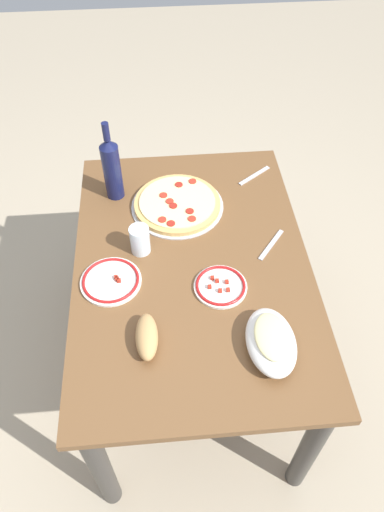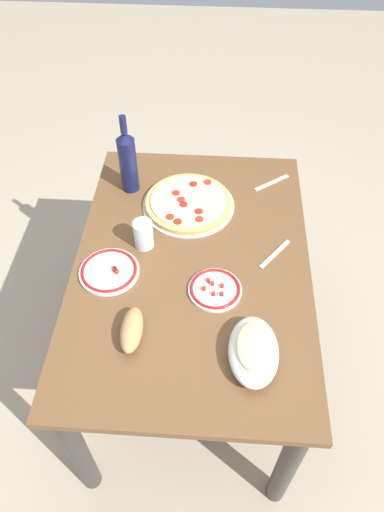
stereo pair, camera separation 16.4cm
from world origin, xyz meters
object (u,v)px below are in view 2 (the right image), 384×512
(pepperoni_pizza, at_px, (189,203))
(baked_pasta_dish, at_px, (254,350))
(wine_bottle, at_px, (128,161))
(dining_table, at_px, (192,283))
(side_plate_near, at_px, (109,271))
(side_plate_far, at_px, (215,289))
(bread_loaf, at_px, (132,330))
(water_glass, at_px, (143,234))

(pepperoni_pizza, height_order, baked_pasta_dish, baked_pasta_dish)
(baked_pasta_dish, height_order, wine_bottle, wine_bottle)
(dining_table, height_order, baked_pasta_dish, baked_pasta_dish)
(side_plate_near, distance_m, side_plate_far, 0.37)
(dining_table, xyz_separation_m, side_plate_near, (0.07, -0.28, 0.13))
(side_plate_near, bearing_deg, side_plate_far, 81.48)
(bread_loaf, bearing_deg, baked_pasta_dish, 81.94)
(side_plate_far, distance_m, bread_loaf, 0.31)
(water_glass, bearing_deg, side_plate_far, 53.79)
(side_plate_far, bearing_deg, bread_loaf, -53.03)
(pepperoni_pizza, height_order, bread_loaf, bread_loaf)
(side_plate_far, bearing_deg, side_plate_near, -98.52)
(baked_pasta_dish, height_order, side_plate_near, baked_pasta_dish)
(wine_bottle, distance_m, water_glass, 0.33)
(side_plate_far, bearing_deg, pepperoni_pizza, -163.95)
(water_glass, bearing_deg, baked_pasta_dish, 41.49)
(dining_table, height_order, pepperoni_pizza, pepperoni_pizza)
(side_plate_far, relative_size, bread_loaf, 1.10)
(dining_table, distance_m, baked_pasta_dish, 0.45)
(dining_table, relative_size, water_glass, 11.15)
(dining_table, bearing_deg, water_glass, -111.42)
(water_glass, bearing_deg, bread_loaf, 1.92)
(baked_pasta_dish, relative_size, side_plate_far, 1.34)
(pepperoni_pizza, relative_size, water_glass, 3.29)
(wine_bottle, distance_m, side_plate_near, 0.46)
(water_glass, relative_size, side_plate_near, 0.53)
(pepperoni_pizza, bearing_deg, bread_loaf, -12.51)
(dining_table, relative_size, baked_pasta_dish, 5.08)
(wine_bottle, relative_size, bread_loaf, 2.03)
(side_plate_far, bearing_deg, water_glass, -126.21)
(water_glass, relative_size, bread_loaf, 0.67)
(baked_pasta_dish, xyz_separation_m, wine_bottle, (-0.74, -0.48, 0.10))
(water_glass, height_order, bread_loaf, water_glass)
(baked_pasta_dish, xyz_separation_m, side_plate_near, (-0.30, -0.49, -0.03))
(dining_table, relative_size, wine_bottle, 3.68)
(side_plate_near, bearing_deg, baked_pasta_dish, 58.75)
(baked_pasta_dish, bearing_deg, pepperoni_pizza, -159.88)
(wine_bottle, xyz_separation_m, side_plate_far, (0.50, 0.36, -0.13))
(dining_table, bearing_deg, baked_pasta_dish, 29.48)
(baked_pasta_dish, height_order, water_glass, water_glass)
(side_plate_near, relative_size, side_plate_far, 1.16)
(dining_table, xyz_separation_m, bread_loaf, (0.31, -0.16, 0.15))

